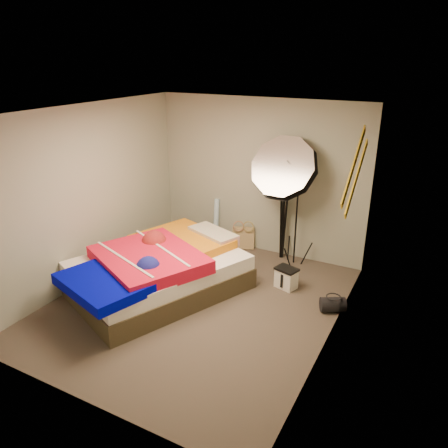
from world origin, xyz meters
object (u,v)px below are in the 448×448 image
Objects in this scene: duffel_bag at (333,304)px; bed at (158,270)px; tote_bag at (243,238)px; wrapping_roll at (216,221)px; photo_umbrella at (285,170)px; camera_case at (286,279)px; camera_tripod at (283,213)px.

bed reaches higher than duffel_bag.
tote_bag is 1.17× the size of duffel_bag.
bed reaches higher than tote_bag.
photo_umbrella reaches higher than wrapping_roll.
photo_umbrella is at bearing 53.79° from bed.
camera_case is (1.12, -0.94, -0.05)m from tote_bag.
tote_bag is 2.24m from duffel_bag.
duffel_bag is (2.39, -1.23, -0.30)m from wrapping_roll.
camera_case is 1.80m from bed.
bed is (0.11, -1.86, -0.06)m from wrapping_roll.
duffel_bag is 1.80m from camera_tripod.
duffel_bag is (1.87, -1.23, -0.09)m from tote_bag.
tote_bag is 0.28× the size of camera_tripod.
duffel_bag is 0.11× the size of bed.
camera_case is 1.59m from photo_umbrella.
camera_case is 0.13× the size of photo_umbrella.
duffel_bag is (0.75, -0.30, -0.04)m from camera_case.
duffel_bag is at bearing -45.86° from camera_tripod.
bed is 2.07× the size of camera_tripod.
camera_tripod is (1.12, 1.82, 0.44)m from bed.
camera_tripod is at bearing 107.12° from photo_umbrella.
camera_tripod is (-0.06, 0.20, -0.75)m from photo_umbrella.
tote_bag is 1.56m from photo_umbrella.
wrapping_roll is 1.91m from camera_case.
wrapping_roll is 0.28× the size of bed.
camera_tripod reaches higher than camera_case.
wrapping_roll is 1.74m from photo_umbrella.
wrapping_roll is 0.37× the size of photo_umbrella.
bed is 1.31× the size of photo_umbrella.
duffel_bag is at bearing -42.14° from photo_umbrella.
camera_tripod is at bearing 106.12° from duffel_bag.
camera_tripod reaches higher than tote_bag.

